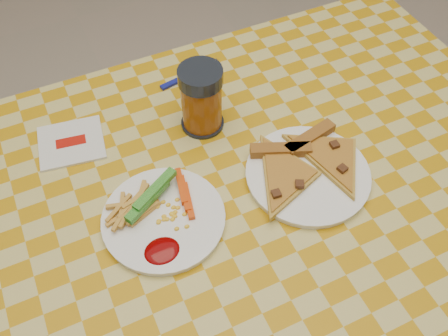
{
  "coord_description": "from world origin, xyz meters",
  "views": [
    {
      "loc": [
        -0.23,
        -0.45,
        1.5
      ],
      "look_at": [
        0.01,
        0.06,
        0.78
      ],
      "focal_mm": 40.0,
      "sensor_mm": 36.0,
      "label": 1
    }
  ],
  "objects_px": {
    "table": "(233,221)",
    "drink_glass": "(201,99)",
    "plate_left": "(164,220)",
    "plate_right": "(307,175)"
  },
  "relations": [
    {
      "from": "plate_left",
      "to": "plate_right",
      "type": "height_order",
      "value": "same"
    },
    {
      "from": "table",
      "to": "plate_right",
      "type": "height_order",
      "value": "plate_right"
    },
    {
      "from": "plate_left",
      "to": "drink_glass",
      "type": "height_order",
      "value": "drink_glass"
    },
    {
      "from": "plate_left",
      "to": "drink_glass",
      "type": "relative_size",
      "value": 1.5
    },
    {
      "from": "table",
      "to": "drink_glass",
      "type": "distance_m",
      "value": 0.24
    },
    {
      "from": "plate_left",
      "to": "plate_right",
      "type": "relative_size",
      "value": 0.93
    },
    {
      "from": "plate_left",
      "to": "plate_right",
      "type": "distance_m",
      "value": 0.28
    },
    {
      "from": "table",
      "to": "plate_left",
      "type": "height_order",
      "value": "plate_left"
    },
    {
      "from": "plate_right",
      "to": "plate_left",
      "type": "bearing_deg",
      "value": 175.48
    },
    {
      "from": "table",
      "to": "drink_glass",
      "type": "xyz_separation_m",
      "value": [
        0.02,
        0.19,
        0.14
      ]
    }
  ]
}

